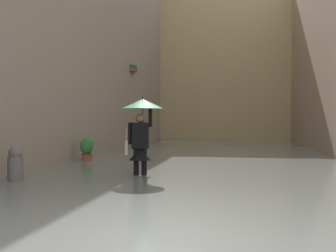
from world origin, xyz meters
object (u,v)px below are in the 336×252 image
at_px(potted_plant_far_right, 87,150).
at_px(mooring_bollard, 15,168).
at_px(potted_plant_near_right, 140,140).
at_px(person_wading, 141,123).

xyz_separation_m(potted_plant_far_right, mooring_bollard, (-0.09, 4.17, -0.07)).
height_order(potted_plant_far_right, potted_plant_near_right, potted_plant_far_right).
bearing_deg(potted_plant_far_right, person_wading, 129.84).
bearing_deg(potted_plant_far_right, potted_plant_near_right, -90.22).
relative_size(person_wading, potted_plant_far_right, 2.22).
xyz_separation_m(potted_plant_near_right, mooring_bollard, (-0.06, 10.82, -0.02)).
height_order(potted_plant_far_right, mooring_bollard, potted_plant_far_right).
xyz_separation_m(person_wading, potted_plant_far_right, (2.43, -2.91, -0.84)).
bearing_deg(potted_plant_far_right, mooring_bollard, 91.18).
relative_size(person_wading, potted_plant_near_right, 2.31).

